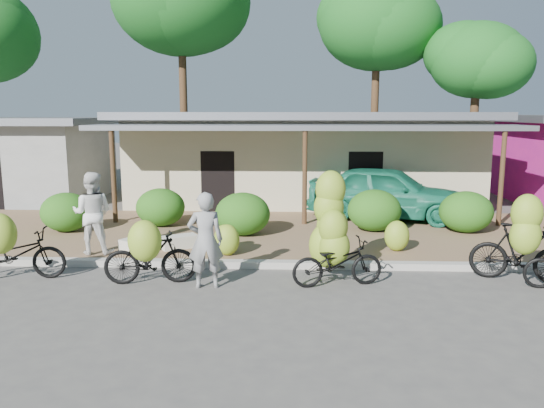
% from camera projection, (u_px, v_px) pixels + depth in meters
% --- Properties ---
extents(ground, '(100.00, 100.00, 0.00)m').
position_uv_depth(ground, '(311.00, 300.00, 9.53)').
color(ground, '#4B4946').
rests_on(ground, ground).
extents(sidewalk, '(60.00, 6.00, 0.12)m').
position_uv_depth(sidewalk, '(305.00, 234.00, 14.45)').
color(sidewalk, brown).
rests_on(sidewalk, ground).
extents(curb, '(60.00, 0.25, 0.15)m').
position_uv_depth(curb, '(308.00, 265.00, 11.49)').
color(curb, '#A8A399').
rests_on(curb, ground).
extents(shop_main, '(13.00, 8.50, 3.35)m').
position_uv_depth(shop_main, '(302.00, 156.00, 20.00)').
color(shop_main, '#C3B593').
rests_on(shop_main, ground).
extents(shop_grey, '(7.00, 6.00, 3.15)m').
position_uv_depth(shop_grey, '(18.00, 158.00, 20.51)').
color(shop_grey, gray).
rests_on(shop_grey, ground).
extents(tree_center_right, '(5.50, 5.41, 9.56)m').
position_uv_depth(tree_center_right, '(373.00, 21.00, 24.49)').
color(tree_center_right, '#43321B').
rests_on(tree_center_right, ground).
extents(tree_near_right, '(4.22, 4.02, 7.21)m').
position_uv_depth(tree_near_right, '(472.00, 58.00, 22.68)').
color(tree_near_right, '#43321B').
rests_on(tree_near_right, ground).
extents(hedge_0, '(1.37, 1.24, 1.07)m').
position_uv_depth(hedge_0, '(66.00, 212.00, 14.45)').
color(hedge_0, '#124F12').
rests_on(hedge_0, sidewalk).
extents(hedge_1, '(1.39, 1.25, 1.09)m').
position_uv_depth(hedge_1, '(161.00, 207.00, 15.15)').
color(hedge_1, '#124F12').
rests_on(hedge_1, sidewalk).
extents(hedge_2, '(1.46, 1.31, 1.14)m').
position_uv_depth(hedge_2, '(243.00, 214.00, 14.01)').
color(hedge_2, '#124F12').
rests_on(hedge_2, sidewalk).
extents(hedge_3, '(1.47, 1.32, 1.14)m').
position_uv_depth(hedge_3, '(374.00, 210.00, 14.52)').
color(hedge_3, '#124F12').
rests_on(hedge_3, sidewalk).
extents(hedge_4, '(1.44, 1.29, 1.12)m').
position_uv_depth(hedge_4, '(466.00, 212.00, 14.35)').
color(hedge_4, '#124F12').
rests_on(hedge_4, sidewalk).
extents(bike_far_left, '(2.04, 1.38, 1.48)m').
position_uv_depth(bike_far_left, '(13.00, 251.00, 10.57)').
color(bike_far_left, black).
rests_on(bike_far_left, ground).
extents(bike_left, '(1.85, 1.29, 1.41)m').
position_uv_depth(bike_left, '(149.00, 254.00, 10.23)').
color(bike_left, black).
rests_on(bike_left, ground).
extents(bike_center, '(1.88, 1.34, 2.20)m').
position_uv_depth(bike_center, '(333.00, 240.00, 10.46)').
color(bike_center, black).
rests_on(bike_center, ground).
extents(bike_right, '(2.01, 1.44, 1.86)m').
position_uv_depth(bike_right, '(522.00, 246.00, 10.35)').
color(bike_right, black).
rests_on(bike_right, ground).
extents(loose_banana_a, '(0.57, 0.49, 0.72)m').
position_uv_depth(loose_banana_a, '(227.00, 240.00, 12.04)').
color(loose_banana_a, '#A8C130').
rests_on(loose_banana_a, sidewalk).
extents(loose_banana_b, '(0.50, 0.43, 0.63)m').
position_uv_depth(loose_banana_b, '(225.00, 238.00, 12.46)').
color(loose_banana_b, '#A8C130').
rests_on(loose_banana_b, sidewalk).
extents(loose_banana_c, '(0.58, 0.49, 0.73)m').
position_uv_depth(loose_banana_c, '(397.00, 236.00, 12.42)').
color(loose_banana_c, '#A8C130').
rests_on(loose_banana_c, sidewalk).
extents(sack_near, '(0.93, 0.78, 0.30)m').
position_uv_depth(sack_near, '(179.00, 242.00, 12.73)').
color(sack_near, beige).
rests_on(sack_near, sidewalk).
extents(sack_far, '(0.84, 0.71, 0.28)m').
position_uv_depth(sack_far, '(135.00, 246.00, 12.36)').
color(sack_far, beige).
rests_on(sack_far, sidewalk).
extents(vendor, '(0.74, 0.55, 1.87)m').
position_uv_depth(vendor, '(205.00, 240.00, 10.10)').
color(vendor, gray).
rests_on(vendor, ground).
extents(bystander, '(0.94, 0.74, 1.89)m').
position_uv_depth(bystander, '(92.00, 213.00, 12.11)').
color(bystander, silver).
rests_on(bystander, sidewalk).
extents(teal_van, '(5.12, 3.18, 1.63)m').
position_uv_depth(teal_van, '(387.00, 192.00, 16.17)').
color(teal_van, '#197356').
rests_on(teal_van, sidewalk).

